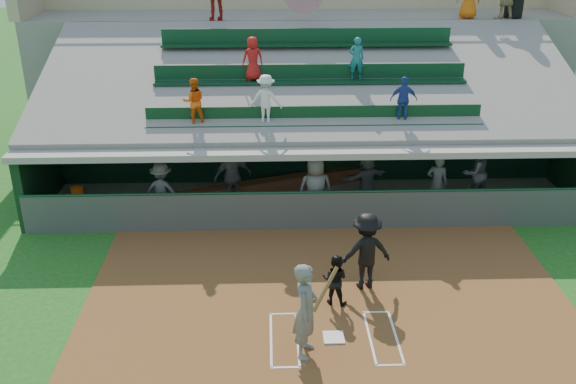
{
  "coord_description": "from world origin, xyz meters",
  "views": [
    {
      "loc": [
        -1.31,
        -10.89,
        8.15
      ],
      "look_at": [
        -0.83,
        3.5,
        1.8
      ],
      "focal_mm": 40.0,
      "sensor_mm": 36.0,
      "label": 1
    }
  ],
  "objects_px": {
    "water_cooler": "(77,193)",
    "white_table": "(81,207)",
    "home_plate": "(334,337)",
    "catcher": "(335,279)",
    "batter_at_plate": "(306,310)",
    "trash_bin": "(514,4)"
  },
  "relations": [
    {
      "from": "batter_at_plate",
      "to": "white_table",
      "type": "distance_m",
      "value": 8.81
    },
    {
      "from": "home_plate",
      "to": "water_cooler",
      "type": "height_order",
      "value": "water_cooler"
    },
    {
      "from": "white_table",
      "to": "trash_bin",
      "type": "distance_m",
      "value": 16.3
    },
    {
      "from": "catcher",
      "to": "white_table",
      "type": "xyz_separation_m",
      "value": [
        -6.81,
        4.58,
        -0.27
      ]
    },
    {
      "from": "catcher",
      "to": "batter_at_plate",
      "type": "bearing_deg",
      "value": 84.89
    },
    {
      "from": "water_cooler",
      "to": "trash_bin",
      "type": "height_order",
      "value": "trash_bin"
    },
    {
      "from": "batter_at_plate",
      "to": "trash_bin",
      "type": "distance_m",
      "value": 15.71
    },
    {
      "from": "batter_at_plate",
      "to": "trash_bin",
      "type": "xyz_separation_m",
      "value": [
        8.13,
        12.82,
        4.05
      ]
    },
    {
      "from": "home_plate",
      "to": "trash_bin",
      "type": "distance_m",
      "value": 15.32
    },
    {
      "from": "batter_at_plate",
      "to": "catcher",
      "type": "height_order",
      "value": "batter_at_plate"
    },
    {
      "from": "batter_at_plate",
      "to": "white_table",
      "type": "xyz_separation_m",
      "value": [
        -6.06,
        6.35,
        -0.69
      ]
    },
    {
      "from": "white_table",
      "to": "water_cooler",
      "type": "relative_size",
      "value": 1.98
    },
    {
      "from": "batter_at_plate",
      "to": "white_table",
      "type": "relative_size",
      "value": 2.86
    },
    {
      "from": "home_plate",
      "to": "catcher",
      "type": "relative_size",
      "value": 0.36
    },
    {
      "from": "home_plate",
      "to": "white_table",
      "type": "relative_size",
      "value": 0.61
    },
    {
      "from": "home_plate",
      "to": "batter_at_plate",
      "type": "xyz_separation_m",
      "value": [
        -0.61,
        -0.46,
        1.0
      ]
    },
    {
      "from": "batter_at_plate",
      "to": "water_cooler",
      "type": "distance_m",
      "value": 8.75
    },
    {
      "from": "home_plate",
      "to": "batter_at_plate",
      "type": "relative_size",
      "value": 0.21
    },
    {
      "from": "home_plate",
      "to": "white_table",
      "type": "xyz_separation_m",
      "value": [
        -6.68,
        5.89,
        0.31
      ]
    },
    {
      "from": "water_cooler",
      "to": "white_table",
      "type": "bearing_deg",
      "value": 70.27
    },
    {
      "from": "home_plate",
      "to": "white_table",
      "type": "distance_m",
      "value": 8.91
    },
    {
      "from": "home_plate",
      "to": "catcher",
      "type": "height_order",
      "value": "catcher"
    }
  ]
}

